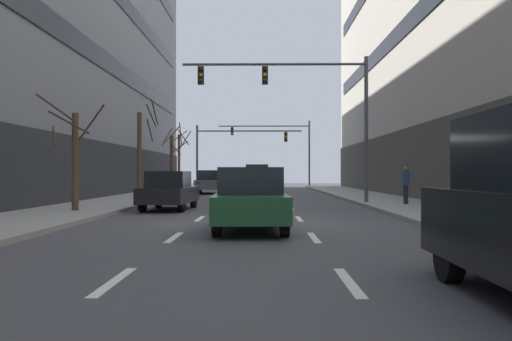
{
  "coord_description": "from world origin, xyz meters",
  "views": [
    {
      "loc": [
        0.44,
        -15.33,
        1.51
      ],
      "look_at": [
        0.11,
        11.05,
        1.62
      ],
      "focal_mm": 37.16,
      "sensor_mm": 36.0,
      "label": 1
    }
  ],
  "objects_px": {
    "street_tree_1": "(179,159)",
    "traffic_signal_0": "(304,97)",
    "street_tree_3": "(74,156)",
    "car_driving_1": "(250,200)",
    "traffic_signal_1": "(232,144)",
    "car_driving_3": "(169,191)",
    "car_driving_2": "(258,179)",
    "pedestrian_1": "(506,192)",
    "street_tree_0": "(141,152)",
    "traffic_signal_2": "(282,141)",
    "car_driving_0": "(210,182)",
    "pedestrian_0": "(406,182)",
    "street_tree_2": "(172,160)"
  },
  "relations": [
    {
      "from": "car_driving_3",
      "to": "street_tree_0",
      "type": "relative_size",
      "value": 0.8
    },
    {
      "from": "car_driving_0",
      "to": "pedestrian_0",
      "type": "height_order",
      "value": "pedestrian_0"
    },
    {
      "from": "traffic_signal_0",
      "to": "pedestrian_0",
      "type": "height_order",
      "value": "traffic_signal_0"
    },
    {
      "from": "street_tree_0",
      "to": "pedestrian_0",
      "type": "xyz_separation_m",
      "value": [
        13.05,
        -5.95,
        -1.56
      ]
    },
    {
      "from": "street_tree_2",
      "to": "pedestrian_1",
      "type": "distance_m",
      "value": 28.85
    },
    {
      "from": "car_driving_3",
      "to": "traffic_signal_0",
      "type": "relative_size",
      "value": 0.49
    },
    {
      "from": "traffic_signal_0",
      "to": "street_tree_0",
      "type": "bearing_deg",
      "value": 153.0
    },
    {
      "from": "car_driving_2",
      "to": "car_driving_3",
      "type": "relative_size",
      "value": 1.03
    },
    {
      "from": "street_tree_1",
      "to": "car_driving_2",
      "type": "bearing_deg",
      "value": -33.97
    },
    {
      "from": "pedestrian_0",
      "to": "street_tree_3",
      "type": "bearing_deg",
      "value": -162.54
    },
    {
      "from": "traffic_signal_0",
      "to": "traffic_signal_2",
      "type": "relative_size",
      "value": 0.91
    },
    {
      "from": "street_tree_0",
      "to": "pedestrian_1",
      "type": "bearing_deg",
      "value": -49.04
    },
    {
      "from": "traffic_signal_2",
      "to": "street_tree_3",
      "type": "distance_m",
      "value": 37.06
    },
    {
      "from": "car_driving_3",
      "to": "pedestrian_1",
      "type": "bearing_deg",
      "value": -35.93
    },
    {
      "from": "traffic_signal_0",
      "to": "traffic_signal_2",
      "type": "xyz_separation_m",
      "value": [
        0.08,
        30.23,
        -0.25
      ]
    },
    {
      "from": "traffic_signal_2",
      "to": "pedestrian_1",
      "type": "relative_size",
      "value": 6.31
    },
    {
      "from": "traffic_signal_2",
      "to": "street_tree_3",
      "type": "xyz_separation_m",
      "value": [
        -8.87,
        -35.88,
        -2.69
      ]
    },
    {
      "from": "car_driving_2",
      "to": "pedestrian_1",
      "type": "height_order",
      "value": "car_driving_2"
    },
    {
      "from": "street_tree_1",
      "to": "traffic_signal_0",
      "type": "bearing_deg",
      "value": -64.57
    },
    {
      "from": "street_tree_2",
      "to": "pedestrian_1",
      "type": "height_order",
      "value": "street_tree_2"
    },
    {
      "from": "street_tree_3",
      "to": "pedestrian_0",
      "type": "relative_size",
      "value": 2.54
    },
    {
      "from": "car_driving_0",
      "to": "street_tree_1",
      "type": "distance_m",
      "value": 6.07
    },
    {
      "from": "car_driving_1",
      "to": "street_tree_0",
      "type": "distance_m",
      "value": 16.88
    },
    {
      "from": "street_tree_3",
      "to": "car_driving_1",
      "type": "bearing_deg",
      "value": -39.6
    },
    {
      "from": "traffic_signal_0",
      "to": "street_tree_0",
      "type": "relative_size",
      "value": 1.62
    },
    {
      "from": "car_driving_1",
      "to": "pedestrian_1",
      "type": "distance_m",
      "value": 6.75
    },
    {
      "from": "street_tree_0",
      "to": "street_tree_3",
      "type": "height_order",
      "value": "street_tree_0"
    },
    {
      "from": "car_driving_3",
      "to": "pedestrian_1",
      "type": "height_order",
      "value": "pedestrian_1"
    },
    {
      "from": "pedestrian_0",
      "to": "traffic_signal_2",
      "type": "bearing_deg",
      "value": 97.67
    },
    {
      "from": "car_driving_1",
      "to": "traffic_signal_1",
      "type": "distance_m",
      "value": 32.6
    },
    {
      "from": "pedestrian_0",
      "to": "pedestrian_1",
      "type": "height_order",
      "value": "pedestrian_0"
    },
    {
      "from": "car_driving_3",
      "to": "traffic_signal_1",
      "type": "xyz_separation_m",
      "value": [
        1.09,
        24.66,
        3.22
      ]
    },
    {
      "from": "traffic_signal_0",
      "to": "pedestrian_0",
      "type": "xyz_separation_m",
      "value": [
        4.35,
        -1.51,
        -3.96
      ]
    },
    {
      "from": "car_driving_2",
      "to": "traffic_signal_0",
      "type": "height_order",
      "value": "traffic_signal_0"
    },
    {
      "from": "street_tree_1",
      "to": "traffic_signal_2",
      "type": "bearing_deg",
      "value": 53.3
    },
    {
      "from": "street_tree_0",
      "to": "pedestrian_1",
      "type": "relative_size",
      "value": 3.56
    },
    {
      "from": "traffic_signal_1",
      "to": "street_tree_3",
      "type": "height_order",
      "value": "traffic_signal_1"
    },
    {
      "from": "pedestrian_1",
      "to": "car_driving_3",
      "type": "bearing_deg",
      "value": 144.07
    },
    {
      "from": "traffic_signal_2",
      "to": "pedestrian_1",
      "type": "height_order",
      "value": "traffic_signal_2"
    },
    {
      "from": "street_tree_1",
      "to": "street_tree_3",
      "type": "bearing_deg",
      "value": -90.1
    },
    {
      "from": "traffic_signal_2",
      "to": "car_driving_0",
      "type": "bearing_deg",
      "value": -109.16
    },
    {
      "from": "car_driving_0",
      "to": "traffic_signal_2",
      "type": "height_order",
      "value": "traffic_signal_2"
    },
    {
      "from": "street_tree_3",
      "to": "traffic_signal_0",
      "type": "bearing_deg",
      "value": 32.74
    },
    {
      "from": "traffic_signal_2",
      "to": "street_tree_0",
      "type": "distance_m",
      "value": 27.34
    },
    {
      "from": "street_tree_1",
      "to": "street_tree_0",
      "type": "bearing_deg",
      "value": -89.81
    },
    {
      "from": "traffic_signal_1",
      "to": "street_tree_0",
      "type": "xyz_separation_m",
      "value": [
        -4.07,
        -16.87,
        -1.33
      ]
    },
    {
      "from": "traffic_signal_1",
      "to": "traffic_signal_0",
      "type": "bearing_deg",
      "value": -77.73
    },
    {
      "from": "car_driving_0",
      "to": "traffic_signal_2",
      "type": "bearing_deg",
      "value": 70.84
    },
    {
      "from": "traffic_signal_2",
      "to": "pedestrian_0",
      "type": "bearing_deg",
      "value": -82.33
    },
    {
      "from": "street_tree_3",
      "to": "street_tree_2",
      "type": "bearing_deg",
      "value": 89.8
    }
  ]
}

